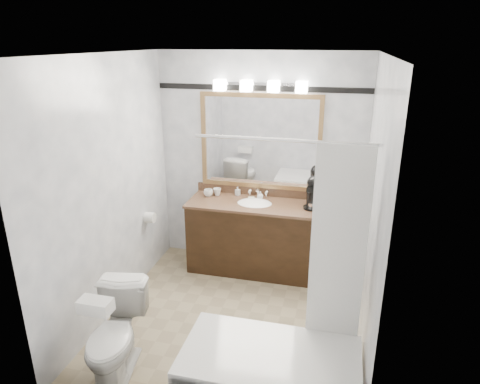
# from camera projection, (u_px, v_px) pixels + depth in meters

# --- Properties ---
(room) EXTENTS (2.42, 2.62, 2.52)m
(room) POSITION_uv_depth(u_px,v_px,m) (231.00, 201.00, 3.80)
(room) COLOR #9C8C6A
(room) RESTS_ON ground
(vanity) EXTENTS (1.53, 0.58, 0.97)m
(vanity) POSITION_uv_depth(u_px,v_px,m) (254.00, 235.00, 5.00)
(vanity) COLOR black
(vanity) RESTS_ON ground
(mirror) EXTENTS (1.40, 0.04, 1.10)m
(mirror) POSITION_uv_depth(u_px,v_px,m) (260.00, 142.00, 4.89)
(mirror) COLOR #9F7747
(mirror) RESTS_ON room
(vanity_light_bar) EXTENTS (1.02, 0.14, 0.12)m
(vanity_light_bar) POSITION_uv_depth(u_px,v_px,m) (260.00, 86.00, 4.63)
(vanity_light_bar) COLOR silver
(vanity_light_bar) RESTS_ON room
(accent_stripe) EXTENTS (2.40, 0.01, 0.06)m
(accent_stripe) POSITION_uv_depth(u_px,v_px,m) (261.00, 88.00, 4.70)
(accent_stripe) COLOR black
(accent_stripe) RESTS_ON room
(bathtub) EXTENTS (1.30, 0.75, 1.96)m
(bathtub) POSITION_uv_depth(u_px,v_px,m) (273.00, 371.00, 3.18)
(bathtub) COLOR white
(bathtub) RESTS_ON ground
(tp_roll) EXTENTS (0.11, 0.12, 0.12)m
(tp_roll) POSITION_uv_depth(u_px,v_px,m) (150.00, 217.00, 4.85)
(tp_roll) COLOR white
(tp_roll) RESTS_ON room
(toilet) EXTENTS (0.54, 0.79, 0.74)m
(toilet) POSITION_uv_depth(u_px,v_px,m) (115.00, 336.00, 3.42)
(toilet) COLOR white
(toilet) RESTS_ON ground
(tissue_box) EXTENTS (0.24, 0.13, 0.10)m
(tissue_box) POSITION_uv_depth(u_px,v_px,m) (95.00, 306.00, 3.10)
(tissue_box) COLOR white
(tissue_box) RESTS_ON toilet
(coffee_maker) EXTENTS (0.19, 0.23, 0.36)m
(coffee_maker) POSITION_uv_depth(u_px,v_px,m) (314.00, 191.00, 4.69)
(coffee_maker) COLOR black
(coffee_maker) RESTS_ON vanity
(cup_left) EXTENTS (0.14, 0.14, 0.08)m
(cup_left) POSITION_uv_depth(u_px,v_px,m) (208.00, 193.00, 5.07)
(cup_left) COLOR white
(cup_left) RESTS_ON vanity
(cup_right) EXTENTS (0.12, 0.12, 0.09)m
(cup_right) POSITION_uv_depth(u_px,v_px,m) (217.00, 192.00, 5.09)
(cup_right) COLOR white
(cup_right) RESTS_ON vanity
(soap_bottle_a) EXTENTS (0.06, 0.06, 0.11)m
(soap_bottle_a) POSITION_uv_depth(u_px,v_px,m) (238.00, 191.00, 5.09)
(soap_bottle_a) COLOR white
(soap_bottle_a) RESTS_ON vanity
(soap_bottle_b) EXTENTS (0.08, 0.08, 0.09)m
(soap_bottle_b) POSITION_uv_depth(u_px,v_px,m) (260.00, 195.00, 4.98)
(soap_bottle_b) COLOR white
(soap_bottle_b) RESTS_ON vanity
(soap_bar) EXTENTS (0.08, 0.06, 0.02)m
(soap_bar) POSITION_uv_depth(u_px,v_px,m) (251.00, 198.00, 4.98)
(soap_bar) COLOR beige
(soap_bar) RESTS_ON vanity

